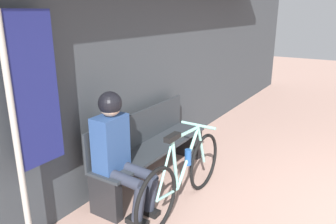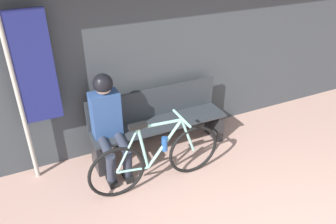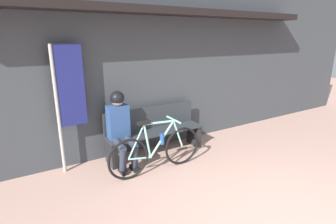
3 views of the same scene
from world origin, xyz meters
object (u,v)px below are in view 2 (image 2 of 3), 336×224
at_px(park_bench_near, 158,123).
at_px(person_seated, 108,118).
at_px(bicycle, 157,158).
at_px(banner_pole, 30,81).

relative_size(park_bench_near, person_seated, 1.44).
relative_size(park_bench_near, bicycle, 1.12).
xyz_separation_m(person_seated, banner_pole, (-0.73, 0.23, 0.53)).
xyz_separation_m(park_bench_near, banner_pole, (-1.42, 0.13, 0.84)).
height_order(park_bench_near, person_seated, person_seated).
height_order(park_bench_near, bicycle, bicycle).
xyz_separation_m(bicycle, person_seated, (-0.40, 0.51, 0.35)).
bearing_deg(person_seated, park_bench_near, 8.72).
distance_m(person_seated, banner_pole, 0.93).
bearing_deg(park_bench_near, bicycle, -115.30).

